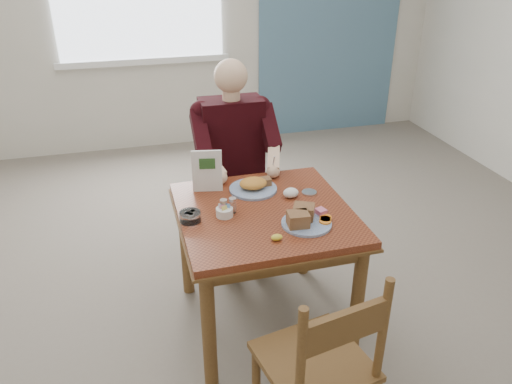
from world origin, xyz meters
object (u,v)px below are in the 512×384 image
object	(u,v)px
diner	(234,150)
table	(264,228)
near_plate	(304,219)
far_plate	(254,186)
chair_far	(232,190)
chair_near	(320,367)

from	to	relation	value
diner	table	bearing A→B (deg)	-90.00
table	near_plate	xyz separation A→B (m)	(0.15, -0.19, 0.14)
near_plate	far_plate	size ratio (longest dim) A/B	1.07
table	near_plate	size ratio (longest dim) A/B	3.02
chair_far	near_plate	distance (m)	1.05
chair_far	diner	size ratio (longest dim) A/B	0.69
table	far_plate	world-z (taller)	far_plate
table	chair_far	bearing A→B (deg)	90.00
near_plate	far_plate	world-z (taller)	near_plate
table	chair_near	distance (m)	0.87
far_plate	chair_far	bearing A→B (deg)	90.63
diner	far_plate	size ratio (longest dim) A/B	4.87
diner	far_plate	bearing A→B (deg)	-89.25
diner	far_plate	distance (m)	0.47
chair_near	near_plate	distance (m)	0.74
chair_far	chair_near	world-z (taller)	same
chair_far	far_plate	world-z (taller)	chair_far
near_plate	chair_near	bearing A→B (deg)	-103.76
table	chair_near	size ratio (longest dim) A/B	0.97
chair_far	near_plate	xyz separation A→B (m)	(0.15, -0.99, 0.30)
chair_far	far_plate	distance (m)	0.63
table	near_plate	world-z (taller)	near_plate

